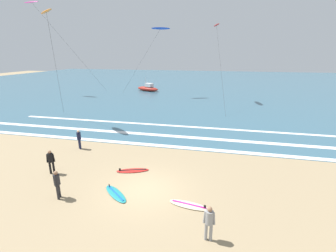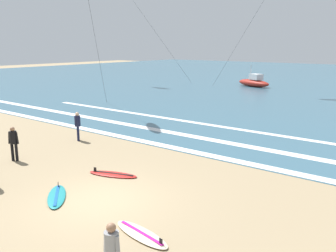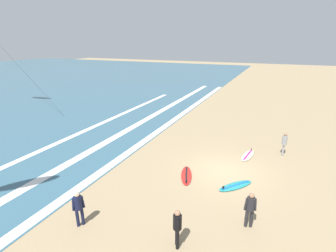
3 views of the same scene
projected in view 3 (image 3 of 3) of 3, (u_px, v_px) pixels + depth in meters
name	position (u px, v px, depth m)	size (l,w,h in m)	color
ground_plane	(226.00, 171.00, 14.51)	(160.00, 160.00, 0.00)	#9E8763
wave_foam_shoreline	(115.00, 162.00, 15.54)	(59.48, 0.58, 0.01)	white
wave_foam_mid_break	(102.00, 145.00, 18.23)	(55.56, 0.65, 0.01)	white
wave_foam_outer_break	(65.00, 140.00, 19.12)	(37.41, 0.50, 0.01)	white
surfer_left_near	(177.00, 225.00, 8.89)	(0.49, 0.33, 1.60)	black
surfer_right_near	(250.00, 207.00, 9.88)	(0.32, 0.51, 1.60)	#232328
surfer_foreground_main	(78.00, 206.00, 9.95)	(0.47, 0.37, 1.60)	#141938
surfer_left_far	(284.00, 142.00, 16.25)	(0.51, 0.32, 1.60)	gray
surfboard_near_water	(186.00, 175.00, 13.98)	(2.18, 1.26, 0.25)	red
surfboard_foreground_flat	(235.00, 186.00, 12.97)	(2.00, 1.80, 0.25)	teal
surfboard_left_pile	(248.00, 155.00, 16.43)	(2.17, 0.92, 0.25)	beige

